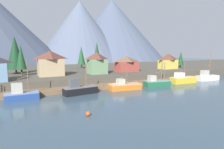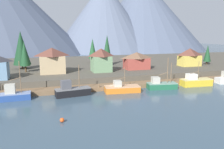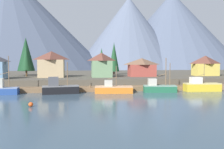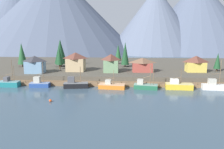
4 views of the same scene
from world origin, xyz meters
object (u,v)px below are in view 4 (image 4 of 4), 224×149
(fishing_boat_white, at_px, (215,86))
(fishing_boat_blue, at_px, (39,84))
(fishing_boat_black, at_px, (75,84))
(house_tan, at_px, (76,62))
(house_blue, at_px, (35,64))
(conifer_back_right, at_px, (218,61))
(house_red, at_px, (142,65))
(conifer_near_right, at_px, (125,53))
(fishing_boat_yellow, at_px, (178,86))
(conifer_near_left, at_px, (60,51))
(house_yellow, at_px, (196,64))
(fishing_boat_teal, at_px, (9,83))
(conifer_mid_right, at_px, (22,53))
(conifer_mid_left, at_px, (118,53))
(fishing_boat_green, at_px, (145,86))
(fishing_boat_orange, at_px, (112,86))
(house_green, at_px, (111,63))
(channel_buoy, at_px, (50,101))
(conifer_back_left, at_px, (59,56))

(fishing_boat_white, bearing_deg, fishing_boat_blue, -175.09)
(fishing_boat_black, bearing_deg, house_tan, 94.24)
(fishing_boat_black, relative_size, house_blue, 1.15)
(conifer_back_right, bearing_deg, house_tan, -177.81)
(fishing_boat_white, distance_m, house_red, 27.05)
(fishing_boat_white, height_order, house_tan, house_tan)
(fishing_boat_black, height_order, conifer_near_right, conifer_near_right)
(fishing_boat_yellow, xyz_separation_m, house_blue, (-49.94, 11.38, 4.61))
(conifer_near_left, bearing_deg, house_yellow, -10.26)
(fishing_boat_teal, xyz_separation_m, conifer_mid_right, (-7.32, 25.92, 7.09))
(fishing_boat_teal, xyz_separation_m, house_tan, (18.62, 16.20, 5.07))
(fishing_boat_teal, distance_m, conifer_mid_left, 50.70)
(conifer_back_right, bearing_deg, fishing_boat_green, -147.33)
(fishing_boat_orange, bearing_deg, house_tan, 138.01)
(house_yellow, xyz_separation_m, conifer_near_left, (-55.16, 9.98, 3.50))
(conifer_mid_right, bearing_deg, fishing_boat_green, -27.24)
(conifer_mid_left, bearing_deg, fishing_boat_orange, -91.52)
(house_green, xyz_separation_m, conifer_near_right, (5.38, 12.56, 2.37))
(house_blue, relative_size, conifer_back_right, 0.96)
(fishing_boat_teal, bearing_deg, fishing_boat_white, -0.49)
(conifer_mid_right, bearing_deg, channel_buoy, -57.44)
(fishing_boat_green, distance_m, fishing_boat_yellow, 10.34)
(fishing_boat_yellow, distance_m, house_green, 26.97)
(fishing_boat_yellow, xyz_separation_m, house_tan, (-35.80, 16.53, 5.04))
(fishing_boat_blue, height_order, house_red, fishing_boat_blue)
(fishing_boat_teal, relative_size, fishing_boat_orange, 1.04)
(fishing_boat_orange, bearing_deg, house_yellow, 35.67)
(fishing_boat_black, distance_m, fishing_boat_yellow, 32.41)
(fishing_boat_teal, xyz_separation_m, conifer_near_left, (9.64, 26.82, 8.02))
(fishing_boat_black, relative_size, house_yellow, 1.06)
(house_green, height_order, conifer_back_right, conifer_back_right)
(fishing_boat_blue, relative_size, house_tan, 1.12)
(conifer_back_left, bearing_deg, conifer_back_right, -1.65)
(house_green, xyz_separation_m, channel_buoy, (-13.80, -29.51, -5.65))
(house_yellow, distance_m, house_red, 20.36)
(conifer_near_left, distance_m, conifer_back_left, 6.97)
(conifer_near_right, bearing_deg, conifer_near_left, -179.19)
(fishing_boat_teal, bearing_deg, house_red, 19.49)
(fishing_boat_blue, relative_size, house_blue, 1.18)
(house_blue, relative_size, house_green, 1.01)
(conifer_back_right, bearing_deg, fishing_boat_teal, -166.01)
(fishing_boat_white, xyz_separation_m, conifer_mid_right, (-73.02, 26.19, 7.11))
(conifer_mid_left, bearing_deg, conifer_near_right, -70.34)
(house_blue, bearing_deg, house_red, 7.01)
(fishing_boat_teal, relative_size, fishing_boat_green, 1.14)
(fishing_boat_black, distance_m, house_tan, 17.70)
(house_green, bearing_deg, fishing_boat_black, -124.87)
(fishing_boat_black, height_order, house_yellow, house_yellow)
(fishing_boat_teal, bearing_deg, house_yellow, 14.31)
(fishing_boat_teal, bearing_deg, fishing_boat_black, -1.37)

